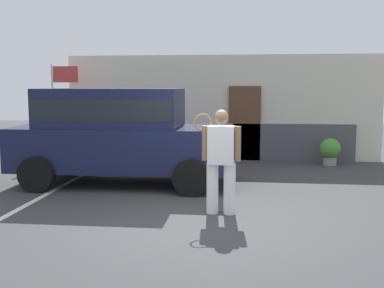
# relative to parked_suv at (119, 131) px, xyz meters

# --- Properties ---
(ground_plane) EXTENTS (40.00, 40.00, 0.00)m
(ground_plane) POSITION_rel_parked_suv_xyz_m (1.94, -2.47, -1.15)
(ground_plane) COLOR #38383A
(parking_stripe_0) EXTENTS (0.12, 4.40, 0.01)m
(parking_stripe_0) POSITION_rel_parked_suv_xyz_m (-1.16, -0.97, -1.14)
(parking_stripe_0) COLOR silver
(parking_stripe_0) RESTS_ON ground_plane
(house_frontage) EXTENTS (8.95, 0.40, 2.98)m
(house_frontage) POSITION_rel_parked_suv_xyz_m (1.95, 3.83, 0.25)
(house_frontage) COLOR beige
(house_frontage) RESTS_ON ground_plane
(parked_suv) EXTENTS (4.62, 2.20, 2.05)m
(parked_suv) POSITION_rel_parked_suv_xyz_m (0.00, 0.00, 0.00)
(parked_suv) COLOR #141938
(parked_suv) RESTS_ON ground_plane
(tennis_player_man) EXTENTS (0.78, 0.29, 1.72)m
(tennis_player_man) POSITION_rel_parked_suv_xyz_m (2.30, -2.13, -0.24)
(tennis_player_man) COLOR white
(tennis_player_man) RESTS_ON ground_plane
(potted_plant_by_porch) EXTENTS (0.55, 0.55, 0.72)m
(potted_plant_by_porch) POSITION_rel_parked_suv_xyz_m (4.91, 3.01, -0.74)
(potted_plant_by_porch) COLOR gray
(potted_plant_by_porch) RESTS_ON ground_plane
(flag_pole) EXTENTS (0.80, 0.08, 2.70)m
(flag_pole) POSITION_rel_parked_suv_xyz_m (-2.57, 3.04, 0.74)
(flag_pole) COLOR silver
(flag_pole) RESTS_ON ground_plane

